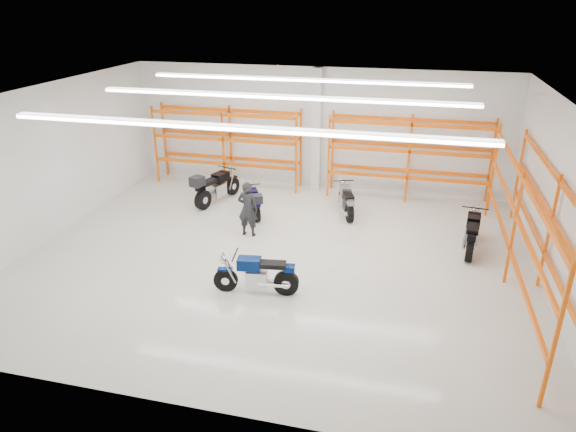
% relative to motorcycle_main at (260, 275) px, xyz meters
% --- Properties ---
extents(ground, '(14.00, 14.00, 0.00)m').
position_rel_motorcycle_main_xyz_m(ground, '(-0.10, 1.98, -0.49)').
color(ground, beige).
rests_on(ground, ground).
extents(room_shell, '(14.02, 12.02, 4.51)m').
position_rel_motorcycle_main_xyz_m(room_shell, '(-0.10, 2.00, 2.79)').
color(room_shell, silver).
rests_on(room_shell, ground).
extents(motorcycle_main, '(2.13, 0.71, 1.05)m').
position_rel_motorcycle_main_xyz_m(motorcycle_main, '(0.00, 0.00, 0.00)').
color(motorcycle_main, black).
rests_on(motorcycle_main, ground).
extents(motorcycle_back_a, '(1.12, 2.38, 1.25)m').
position_rel_motorcycle_main_xyz_m(motorcycle_back_a, '(-3.27, 5.34, 0.11)').
color(motorcycle_back_a, black).
rests_on(motorcycle_back_a, ground).
extents(motorcycle_back_b, '(1.06, 1.82, 1.00)m').
position_rel_motorcycle_main_xyz_m(motorcycle_back_b, '(-1.56, 4.62, -0.01)').
color(motorcycle_back_b, black).
rests_on(motorcycle_back_b, ground).
extents(motorcycle_back_c, '(0.89, 2.00, 1.01)m').
position_rel_motorcycle_main_xyz_m(motorcycle_back_c, '(1.39, 5.49, -0.02)').
color(motorcycle_back_c, black).
rests_on(motorcycle_back_c, ground).
extents(motorcycle_back_d, '(0.76, 2.24, 1.10)m').
position_rel_motorcycle_main_xyz_m(motorcycle_back_d, '(5.25, 3.66, 0.03)').
color(motorcycle_back_d, black).
rests_on(motorcycle_back_d, ground).
extents(standing_man, '(0.65, 0.45, 1.73)m').
position_rel_motorcycle_main_xyz_m(standing_man, '(-1.31, 3.14, 0.38)').
color(standing_man, black).
rests_on(standing_man, ground).
extents(structural_column, '(0.32, 0.32, 4.50)m').
position_rel_motorcycle_main_xyz_m(structural_column, '(-0.10, 7.80, 1.76)').
color(structural_column, white).
rests_on(structural_column, ground).
extents(pallet_racking_back_left, '(5.67, 0.87, 3.00)m').
position_rel_motorcycle_main_xyz_m(pallet_racking_back_left, '(-3.50, 7.46, 1.30)').
color(pallet_racking_back_left, '#FF4302').
rests_on(pallet_racking_back_left, ground).
extents(pallet_racking_back_right, '(5.67, 0.87, 3.00)m').
position_rel_motorcycle_main_xyz_m(pallet_racking_back_right, '(3.30, 7.46, 1.30)').
color(pallet_racking_back_right, '#FF4302').
rests_on(pallet_racking_back_right, ground).
extents(pallet_racking_side, '(0.87, 9.07, 3.00)m').
position_rel_motorcycle_main_xyz_m(pallet_racking_side, '(6.38, 1.98, 1.32)').
color(pallet_racking_side, '#FF4302').
rests_on(pallet_racking_side, ground).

